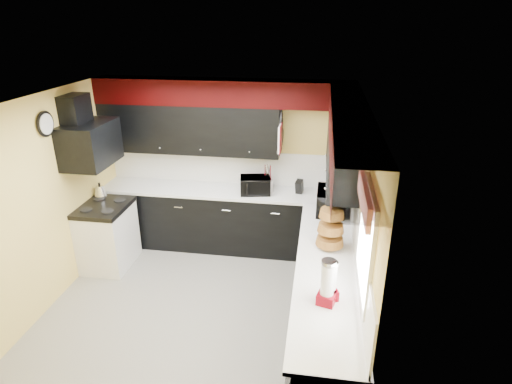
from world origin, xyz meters
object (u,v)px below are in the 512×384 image
at_px(microwave, 331,201).
at_px(utensil_crock, 268,186).
at_px(toaster_oven, 255,185).
at_px(kettle, 100,191).
at_px(knife_block, 299,187).

xyz_separation_m(microwave, utensil_crock, (-0.90, 0.56, -0.06)).
distance_m(toaster_oven, kettle, 2.20).
bearing_deg(knife_block, kettle, -156.89).
bearing_deg(kettle, toaster_oven, 10.38).
distance_m(toaster_oven, utensil_crock, 0.19).
height_order(utensil_crock, kettle, utensil_crock).
height_order(utensil_crock, knife_block, knife_block).
xyz_separation_m(microwave, knife_block, (-0.44, 0.55, -0.05)).
xyz_separation_m(utensil_crock, knife_block, (0.46, -0.00, 0.01)).
distance_m(toaster_oven, knife_block, 0.63).
bearing_deg(knife_block, toaster_oven, -158.18).
bearing_deg(utensil_crock, knife_block, -0.08).
bearing_deg(microwave, knife_block, 39.28).
relative_size(knife_block, kettle, 1.13).
bearing_deg(toaster_oven, kettle, 179.96).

